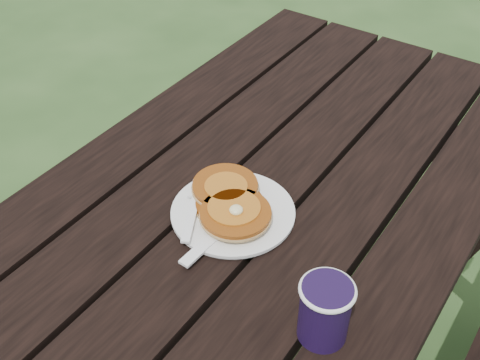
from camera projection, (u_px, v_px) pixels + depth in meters
The scene contains 5 objects.
plate at pixel (233, 213), 1.07m from camera, with size 0.21×0.21×0.01m, color white.
pancake_stack at pixel (230, 202), 1.06m from camera, with size 0.18×0.17×0.04m.
knife at pixel (218, 233), 1.02m from camera, with size 0.02×0.18×0.01m, color white.
fork at pixel (191, 220), 1.04m from camera, with size 0.03×0.16×0.01m, color white, non-canonical shape.
coffee_cup at pixel (325, 309), 0.84m from camera, with size 0.08×0.08×0.10m.
Camera 1 is at (0.44, -0.52, 1.49)m, focal length 45.00 mm.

